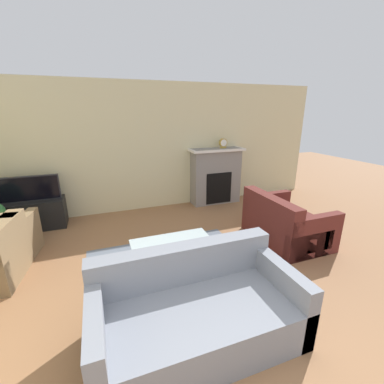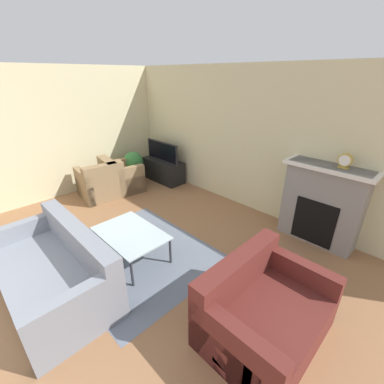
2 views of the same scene
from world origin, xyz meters
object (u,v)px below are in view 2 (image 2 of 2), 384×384
Objects in this scene: potted_plant at (133,163)px; tv at (162,151)px; couch_sectional at (55,273)px; couch_loveseat at (262,312)px; coffee_table at (131,235)px; armchair_accent at (121,179)px; armchair_by_window at (101,184)px; mantel_clock at (345,161)px.

tv is at bearing 53.04° from potted_plant.
potted_plant is at bearing 131.50° from couch_sectional.
coffee_table is at bearing 97.78° from couch_loveseat.
tv reaches higher than armchair_accent.
tv is at bearing 132.28° from coffee_table.
couch_sectional is at bearing 58.62° from armchair_by_window.
mantel_clock reaches higher than armchair_accent.
mantel_clock reaches higher than armchair_by_window.
couch_sectional is 2.09× the size of armchair_accent.
couch_loveseat is at bearing -26.11° from tv.
couch_loveseat is at bearing 7.78° from coffee_table.
armchair_accent reaches higher than potted_plant.
couch_sectional is at bearing -95.27° from coffee_table.
mantel_clock reaches higher than tv.
couch_sectional is at bearing 143.67° from armchair_accent.
couch_loveseat is at bearing 177.42° from armchair_accent.
couch_loveseat is 1.39× the size of armchair_by_window.
tv is 5.04× the size of mantel_clock.
coffee_table is (0.10, 1.03, 0.11)m from couch_sectional.
tv is 3.89m from couch_sectional.
armchair_by_window is 4.66m from mantel_clock.
couch_loveseat is at bearing 31.74° from couch_sectional.
couch_sectional is 3.08m from armchair_accent.
armchair_accent is at bearing -64.36° from potted_plant.
mantel_clock is (-0.11, 2.13, 1.12)m from couch_loveseat.
coffee_table is 1.39× the size of potted_plant.
couch_loveseat is 4.76m from potted_plant.
armchair_accent is at bearing -163.30° from mantel_clock.
mantel_clock is at bearing 51.67° from coffee_table.
armchair_accent is 0.63m from potted_plant.
couch_loveseat is 6.02× the size of mantel_clock.
couch_loveseat is 1.67× the size of potted_plant.
mantel_clock is (1.91, 2.41, 1.01)m from coffee_table.
mantel_clock reaches higher than couch_sectional.
armchair_by_window is at bearing -157.74° from mantel_clock.
couch_sectional is at bearing -120.16° from mantel_clock.
couch_sectional is 1.04m from coffee_table.
mantel_clock is (4.42, 0.71, 0.90)m from potted_plant.
tv is 1.19× the size of armchair_accent.
armchair_by_window is (-2.19, 1.73, 0.01)m from couch_sectional.
armchair_accent is (-4.28, 0.89, 0.01)m from couch_loveseat.
mantel_clock is (2.00, 3.44, 1.12)m from couch_sectional.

